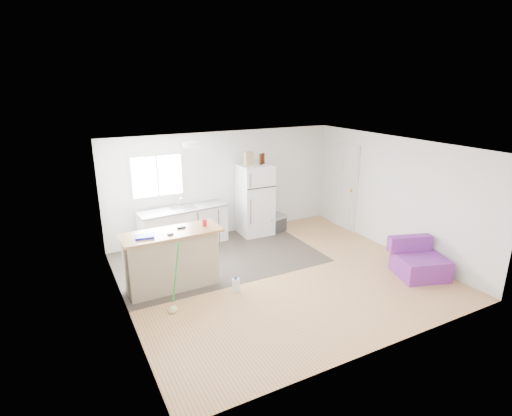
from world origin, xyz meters
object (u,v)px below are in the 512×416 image
(peninsula, at_px, (172,260))
(cleaner_jug, at_px, (236,285))
(purple_seat, at_px, (418,262))
(red_cup, at_px, (205,223))
(kitchen_cabinets, at_px, (184,226))
(refrigerator, at_px, (255,200))
(cardboard_box, at_px, (249,159))
(bottle_left, at_px, (261,159))
(blue_tray, at_px, (145,236))
(bottle_right, at_px, (263,158))
(mop, at_px, (174,298))
(cooler, at_px, (274,223))

(peninsula, xyz_separation_m, cleaner_jug, (0.90, -0.68, -0.40))
(purple_seat, xyz_separation_m, red_cup, (-3.55, 1.66, 0.84))
(cleaner_jug, height_order, red_cup, red_cup)
(kitchen_cabinets, bearing_deg, refrigerator, -7.38)
(refrigerator, distance_m, cleaner_jug, 2.91)
(kitchen_cabinets, height_order, peninsula, kitchen_cabinets)
(cardboard_box, bearing_deg, bottle_left, -9.99)
(refrigerator, height_order, purple_seat, refrigerator)
(blue_tray, xyz_separation_m, cardboard_box, (2.75, 1.70, 0.76))
(cleaner_jug, relative_size, red_cup, 2.41)
(blue_tray, distance_m, bottle_right, 3.64)
(peninsula, height_order, bottle_right, bottle_right)
(bottle_right, bearing_deg, bottle_left, -145.58)
(mop, distance_m, blue_tray, 1.11)
(cleaner_jug, bearing_deg, cooler, 67.92)
(refrigerator, distance_m, purple_seat, 3.77)
(peninsula, distance_m, red_cup, 0.84)
(peninsula, bearing_deg, refrigerator, 33.03)
(peninsula, relative_size, cleaner_jug, 5.81)
(kitchen_cabinets, relative_size, refrigerator, 1.20)
(kitchen_cabinets, distance_m, purple_seat, 4.80)
(refrigerator, xyz_separation_m, bottle_left, (0.12, -0.06, 0.95))
(cooler, relative_size, cardboard_box, 2.00)
(purple_seat, bearing_deg, bottle_right, 132.36)
(bottle_left, bearing_deg, mop, -139.85)
(mop, distance_m, bottle_right, 4.10)
(kitchen_cabinets, relative_size, bottle_left, 7.95)
(refrigerator, height_order, bottle_right, bottle_right)
(peninsula, relative_size, refrigerator, 1.02)
(cooler, height_order, cardboard_box, cardboard_box)
(peninsula, xyz_separation_m, red_cup, (0.62, -0.00, 0.57))
(bottle_right, bearing_deg, red_cup, -141.22)
(refrigerator, xyz_separation_m, cardboard_box, (-0.16, -0.01, 0.98))
(bottle_left, bearing_deg, blue_tray, -151.49)
(peninsula, bearing_deg, bottle_left, 30.80)
(peninsula, height_order, purple_seat, peninsula)
(kitchen_cabinets, bearing_deg, cardboard_box, -8.12)
(red_cup, distance_m, bottle_right, 2.75)
(bottle_right, bearing_deg, mop, -140.03)
(red_cup, bearing_deg, kitchen_cabinets, 85.22)
(peninsula, distance_m, cooler, 3.35)
(peninsula, bearing_deg, blue_tray, -173.98)
(purple_seat, distance_m, red_cup, 4.01)
(red_cup, height_order, bottle_left, bottle_left)
(blue_tray, xyz_separation_m, bottle_right, (3.13, 1.71, 0.73))
(bottle_left, bearing_deg, red_cup, -141.02)
(cooler, height_order, red_cup, red_cup)
(mop, height_order, bottle_left, bottle_left)
(peninsula, height_order, red_cup, red_cup)
(refrigerator, relative_size, blue_tray, 5.52)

